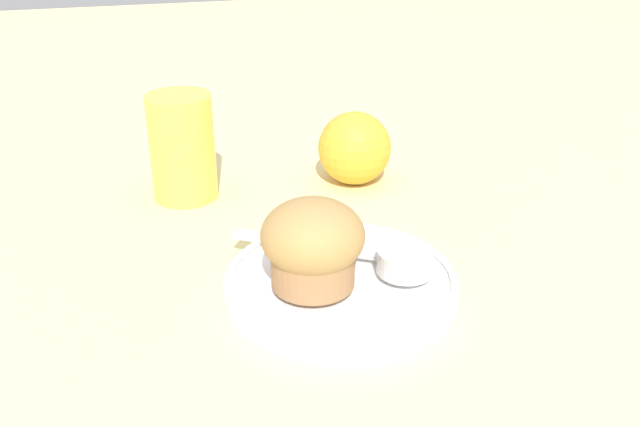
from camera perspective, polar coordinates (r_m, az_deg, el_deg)
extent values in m
plane|color=beige|center=(0.62, 2.98, -6.19)|extent=(3.00, 3.00, 0.00)
cylinder|color=white|center=(0.61, 1.64, -5.77)|extent=(0.20, 0.20, 0.01)
torus|color=white|center=(0.61, 1.65, -4.97)|extent=(0.20, 0.20, 0.01)
cylinder|color=#9E7047|center=(0.58, -0.57, -4.03)|extent=(0.07, 0.07, 0.04)
ellipsoid|color=#A87F47|center=(0.57, -0.58, -1.77)|extent=(0.08, 0.08, 0.06)
cylinder|color=silver|center=(0.60, 6.84, -3.81)|extent=(0.05, 0.05, 0.02)
cylinder|color=white|center=(0.60, 6.88, -3.14)|extent=(0.04, 0.04, 0.00)
sphere|color=#B7192D|center=(0.62, -2.00, -3.02)|extent=(0.02, 0.02, 0.02)
sphere|color=#B7192D|center=(0.62, -0.48, -2.82)|extent=(0.02, 0.02, 0.02)
cube|color=silver|center=(0.64, 0.50, -2.72)|extent=(0.16, 0.11, 0.00)
sphere|color=#F4A82D|center=(0.81, 2.78, 5.25)|extent=(0.08, 0.08, 0.08)
cylinder|color=#EAD14C|center=(0.78, -10.96, 5.23)|extent=(0.07, 0.07, 0.12)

